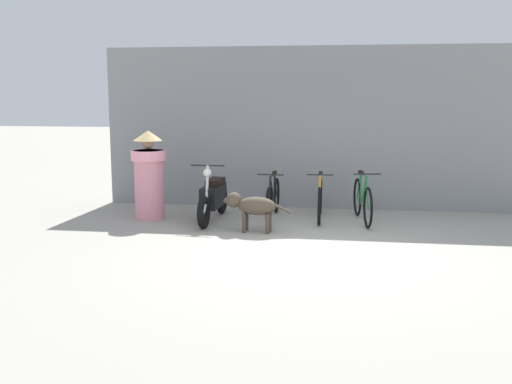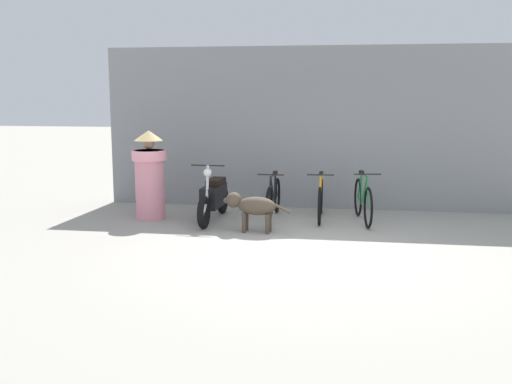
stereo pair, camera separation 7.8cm
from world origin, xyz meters
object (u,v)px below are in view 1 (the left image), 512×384
bicycle_1 (320,200)px  motorcycle (213,198)px  stray_dog (252,206)px  bicycle_2 (362,201)px  bicycle_0 (273,199)px  person_in_robes (149,175)px

bicycle_1 → motorcycle: bearing=-78.4°
stray_dog → bicycle_2: bearing=-143.6°
bicycle_0 → stray_dog: 1.17m
bicycle_0 → motorcycle: bearing=-69.2°
stray_dog → person_in_robes: bearing=-16.6°
bicycle_0 → bicycle_2: bicycle_2 is taller
bicycle_2 → stray_dog: 2.10m
bicycle_2 → person_in_robes: person_in_robes is taller
bicycle_2 → motorcycle: motorcycle is taller
person_in_robes → bicycle_0: bearing=171.4°
bicycle_2 → stray_dog: bicycle_2 is taller
motorcycle → stray_dog: (0.81, -0.77, 0.03)m
motorcycle → stray_dog: motorcycle is taller
bicycle_0 → stray_dog: bearing=-9.8°
bicycle_2 → stray_dog: bearing=-67.4°
person_in_robes → stray_dog: bearing=140.4°
bicycle_0 → stray_dog: (-0.20, -1.15, 0.08)m
motorcycle → stray_dog: size_ratio=1.65×
bicycle_0 → bicycle_1: (0.84, 0.04, 0.00)m
bicycle_1 → stray_dog: size_ratio=1.46×
bicycle_2 → motorcycle: size_ratio=0.92×
motorcycle → person_in_robes: (-1.18, 0.02, 0.39)m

